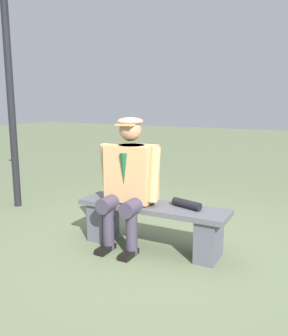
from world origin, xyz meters
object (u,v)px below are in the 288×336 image
object	(u,v)px
bench	(152,221)
rolled_magazine	(187,204)
seated_man	(129,177)
lamp_post	(7,47)

from	to	relation	value
bench	rolled_magazine	size ratio (longest dim) A/B	5.01
bench	seated_man	size ratio (longest dim) A/B	1.17
rolled_magazine	lamp_post	size ratio (longest dim) A/B	0.09
rolled_magazine	lamp_post	xyz separation A→B (m)	(2.59, -0.37, 1.61)
bench	rolled_magazine	world-z (taller)	rolled_magazine
bench	lamp_post	size ratio (longest dim) A/B	0.45
seated_man	lamp_post	distance (m)	2.50
bench	lamp_post	bearing A→B (deg)	-10.29
lamp_post	rolled_magazine	bearing A→B (deg)	171.92
bench	rolled_magazine	xyz separation A→B (m)	(-0.33, -0.04, 0.20)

